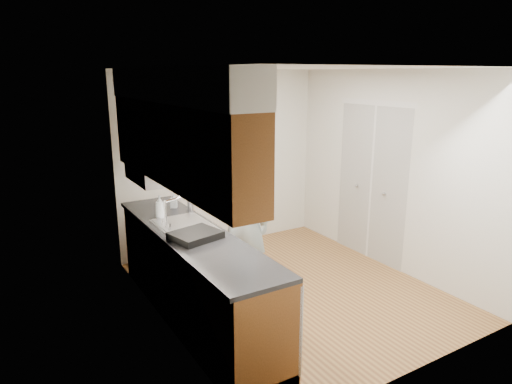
# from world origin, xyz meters

# --- Properties ---
(floor) EXTENTS (3.50, 3.50, 0.00)m
(floor) POSITION_xyz_m (0.00, 0.00, 0.00)
(floor) COLOR #9F743C
(floor) RESTS_ON ground
(ceiling) EXTENTS (3.50, 3.50, 0.00)m
(ceiling) POSITION_xyz_m (0.00, 0.00, 2.50)
(ceiling) COLOR white
(ceiling) RESTS_ON wall_left
(wall_left) EXTENTS (0.02, 3.50, 2.50)m
(wall_left) POSITION_xyz_m (-1.50, 0.00, 1.25)
(wall_left) COLOR silver
(wall_left) RESTS_ON floor
(wall_right) EXTENTS (0.02, 3.50, 2.50)m
(wall_right) POSITION_xyz_m (1.50, 0.00, 1.25)
(wall_right) COLOR silver
(wall_right) RESTS_ON floor
(wall_back) EXTENTS (3.00, 0.02, 2.50)m
(wall_back) POSITION_xyz_m (0.00, 1.75, 1.25)
(wall_back) COLOR silver
(wall_back) RESTS_ON floor
(counter) EXTENTS (0.64, 2.80, 1.30)m
(counter) POSITION_xyz_m (-1.20, -0.00, 0.49)
(counter) COLOR brown
(counter) RESTS_ON floor
(upper_cabinets) EXTENTS (0.47, 2.80, 1.21)m
(upper_cabinets) POSITION_xyz_m (-1.33, 0.05, 1.95)
(upper_cabinets) COLOR brown
(upper_cabinets) RESTS_ON wall_left
(closet_door) EXTENTS (0.02, 1.22, 2.05)m
(closet_door) POSITION_xyz_m (1.49, 0.30, 1.02)
(closet_door) COLOR silver
(closet_door) RESTS_ON wall_right
(floor_mat) EXTENTS (0.66, 0.92, 0.02)m
(floor_mat) POSITION_xyz_m (-0.51, 0.19, 0.01)
(floor_mat) COLOR #5D5D5F
(floor_mat) RESTS_ON floor
(person) EXTENTS (0.63, 0.82, 2.10)m
(person) POSITION_xyz_m (-0.51, 0.19, 1.06)
(person) COLOR #A2BCC5
(person) RESTS_ON floor_mat
(soap_bottle_a) EXTENTS (0.11, 0.11, 0.25)m
(soap_bottle_a) POSITION_xyz_m (-1.33, 0.58, 1.07)
(soap_bottle_a) COLOR silver
(soap_bottle_a) RESTS_ON counter
(soap_bottle_b) EXTENTS (0.10, 0.10, 0.17)m
(soap_bottle_b) POSITION_xyz_m (-1.05, 0.89, 1.02)
(soap_bottle_b) COLOR silver
(soap_bottle_b) RESTS_ON counter
(steel_can) EXTENTS (0.09, 0.09, 0.12)m
(steel_can) POSITION_xyz_m (-0.95, 0.64, 1.00)
(steel_can) COLOR #A5A5AA
(steel_can) RESTS_ON counter
(dish_rack) EXTENTS (0.50, 0.45, 0.07)m
(dish_rack) POSITION_xyz_m (-1.25, -0.19, 0.97)
(dish_rack) COLOR black
(dish_rack) RESTS_ON counter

